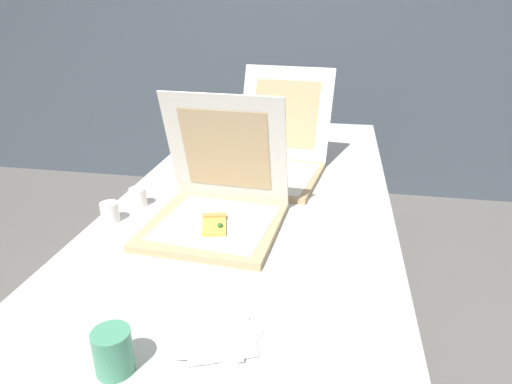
% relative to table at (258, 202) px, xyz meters
% --- Properties ---
extents(wall_back, '(10.00, 0.10, 2.60)m').
position_rel_table_xyz_m(wall_back, '(0.00, 1.88, 0.61)').
color(wall_back, '#4C5660').
rests_on(wall_back, ground).
extents(table, '(0.94, 2.08, 0.73)m').
position_rel_table_xyz_m(table, '(0.00, 0.00, 0.00)').
color(table, silver).
rests_on(table, ground).
extents(pizza_box_front, '(0.41, 0.42, 0.40)m').
position_rel_table_xyz_m(pizza_box_front, '(-0.08, -0.29, 0.10)').
color(pizza_box_front, tan).
rests_on(pizza_box_front, table).
extents(pizza_box_middle, '(0.45, 0.57, 0.39)m').
position_rel_table_xyz_m(pizza_box_middle, '(0.02, 0.18, 0.10)').
color(pizza_box_middle, tan).
rests_on(pizza_box_middle, table).
extents(cup_white_near_left, '(0.06, 0.06, 0.06)m').
position_rel_table_xyz_m(cup_white_near_left, '(-0.42, -0.33, 0.08)').
color(cup_white_near_left, white).
rests_on(cup_white_near_left, table).
extents(cup_white_far, '(0.06, 0.06, 0.06)m').
position_rel_table_xyz_m(cup_white_far, '(-0.20, 0.36, 0.08)').
color(cup_white_far, white).
rests_on(cup_white_far, table).
extents(cup_white_mid, '(0.06, 0.06, 0.06)m').
position_rel_table_xyz_m(cup_white_mid, '(-0.33, -0.00, 0.08)').
color(cup_white_mid, white).
rests_on(cup_white_mid, table).
extents(cup_white_near_center, '(0.06, 0.06, 0.06)m').
position_rel_table_xyz_m(cup_white_near_center, '(-0.38, -0.20, 0.08)').
color(cup_white_near_center, white).
rests_on(cup_white_near_center, table).
extents(cup_printed_front, '(0.07, 0.07, 0.09)m').
position_rel_table_xyz_m(cup_printed_front, '(-0.11, -0.91, 0.09)').
color(cup_printed_front, '#4C9E75').
rests_on(cup_printed_front, table).
extents(napkin_pile, '(0.18, 0.18, 0.01)m').
position_rel_table_xyz_m(napkin_pile, '(0.06, -0.79, 0.05)').
color(napkin_pile, white).
rests_on(napkin_pile, table).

